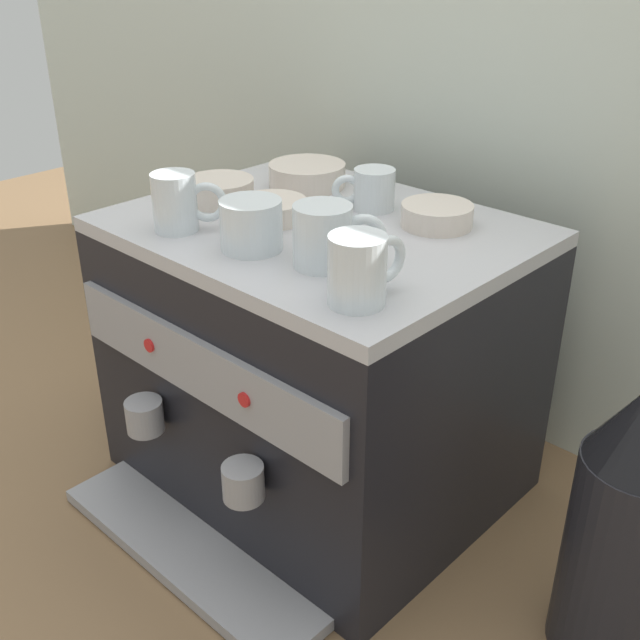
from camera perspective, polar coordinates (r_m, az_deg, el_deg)
The scene contains 14 objects.
ground_plane at distance 1.36m, azimuth 0.00°, elevation -11.12°, with size 4.00×4.00×0.00m, color brown.
tiled_backsplash_wall at distance 1.40m, azimuth 10.52°, elevation 11.85°, with size 2.80×0.03×0.96m, color silver.
espresso_machine at distance 1.23m, azimuth -0.14°, elevation -2.97°, with size 0.58×0.57×0.45m.
ceramic_cup_0 at distance 1.04m, azimuth -5.18°, elevation 7.16°, with size 0.08×0.12×0.07m.
ceramic_cup_1 at distance 1.19m, azimuth 3.85°, elevation 9.62°, with size 0.08×0.08×0.06m.
ceramic_cup_2 at distance 0.98m, azimuth 0.47°, elevation 6.23°, with size 0.10×0.10×0.08m.
ceramic_cup_3 at distance 0.88m, azimuth 2.99°, elevation 3.77°, with size 0.07×0.11×0.08m.
ceramic_cup_4 at distance 1.11m, azimuth -10.45°, elevation 8.56°, with size 0.09×0.09×0.08m.
ceramic_bowl_0 at distance 1.13m, azimuth 8.63°, elevation 7.63°, with size 0.10×0.10×0.03m.
ceramic_bowl_1 at distance 1.15m, azimuth -3.54°, elevation 8.12°, with size 0.10×0.10×0.03m.
ceramic_bowl_2 at distance 1.23m, azimuth -7.43°, elevation 9.45°, with size 0.11×0.11×0.04m.
ceramic_bowl_3 at distance 1.30m, azimuth -0.96°, elevation 10.64°, with size 0.13×0.13×0.04m.
coffee_grinder at distance 1.03m, azimuth 21.99°, elevation -13.62°, with size 0.14×0.14×0.41m.
milk_pitcher at distance 1.59m, azimuth -11.81°, elevation -2.50°, with size 0.09×0.09×0.14m, color #B7B7BC.
Camera 1 is at (0.73, -0.77, 0.85)m, focal length 43.29 mm.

